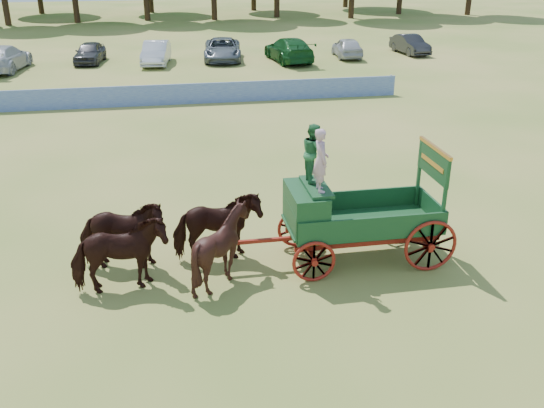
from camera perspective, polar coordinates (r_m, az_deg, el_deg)
The scene contains 8 objects.
ground at distance 15.12m, azimuth -7.41°, elevation -7.35°, with size 160.00×160.00×0.00m, color tan.
horse_lead_left at distance 14.66m, azimuth -14.17°, elevation -4.73°, with size 1.02×2.24×1.90m, color black.
horse_lead_right at distance 15.64m, azimuth -13.98°, elevation -2.85°, with size 1.02×2.24×1.90m, color black.
horse_wheel_left at distance 14.64m, azimuth -4.77°, elevation -4.06°, with size 1.53×1.72×1.90m, color black.
horse_wheel_right at distance 15.63m, azimuth -5.19°, elevation -2.23°, with size 1.02×2.24×1.90m, color black.
farm_dray at distance 15.38m, azimuth 5.99°, elevation -0.01°, with size 6.00×2.00×3.71m.
sponsor_banner at distance 31.84m, azimuth -11.29°, elevation 10.00°, with size 26.00×0.08×1.05m, color #1D3B9E.
parked_cars at distance 43.44m, azimuth -16.27°, elevation 13.38°, with size 45.88×7.09×1.64m.
Camera 1 is at (-0.40, -13.01, 7.70)m, focal length 40.00 mm.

